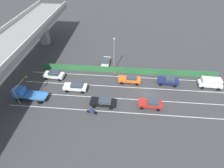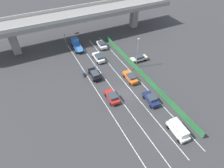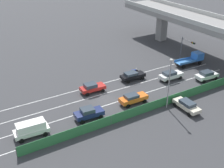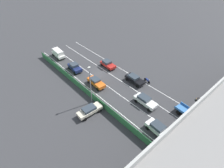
% 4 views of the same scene
% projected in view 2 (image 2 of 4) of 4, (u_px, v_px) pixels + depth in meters
% --- Properties ---
extents(ground_plane, '(300.00, 300.00, 0.00)m').
position_uv_depth(ground_plane, '(125.00, 93.00, 42.23)').
color(ground_plane, '#38383A').
extents(lane_line_left_edge, '(0.14, 43.54, 0.01)m').
position_uv_depth(lane_line_left_edge, '(96.00, 90.00, 43.03)').
color(lane_line_left_edge, silver).
rests_on(lane_line_left_edge, ground).
extents(lane_line_mid_left, '(0.14, 43.54, 0.01)m').
position_uv_depth(lane_line_mid_left, '(110.00, 85.00, 44.18)').
color(lane_line_mid_left, silver).
rests_on(lane_line_mid_left, ground).
extents(lane_line_mid_right, '(0.14, 43.54, 0.01)m').
position_uv_depth(lane_line_mid_right, '(123.00, 81.00, 45.33)').
color(lane_line_mid_right, silver).
rests_on(lane_line_mid_right, ground).
extents(lane_line_right_edge, '(0.14, 43.54, 0.01)m').
position_uv_depth(lane_line_right_edge, '(136.00, 77.00, 46.48)').
color(lane_line_right_edge, silver).
rests_on(lane_line_right_edge, ground).
extents(elevated_overpass, '(59.04, 8.39, 8.85)m').
position_uv_depth(elevated_overpass, '(79.00, 16.00, 55.99)').
color(elevated_overpass, gray).
rests_on(elevated_overpass, ground).
extents(green_fence, '(0.10, 39.64, 1.52)m').
position_uv_depth(green_fence, '(141.00, 72.00, 46.46)').
color(green_fence, '#2D753D').
rests_on(green_fence, ground).
extents(car_sedan_white, '(2.04, 4.64, 1.66)m').
position_uv_depth(car_sedan_white, '(99.00, 57.00, 51.04)').
color(car_sedan_white, white).
rests_on(car_sedan_white, ground).
extents(car_sedan_black, '(2.17, 4.69, 1.54)m').
position_uv_depth(car_sedan_black, '(95.00, 74.00, 45.79)').
color(car_sedan_black, black).
rests_on(car_sedan_black, ground).
extents(car_sedan_red, '(2.23, 4.34, 1.66)m').
position_uv_depth(car_sedan_red, '(112.00, 97.00, 40.13)').
color(car_sedan_red, red).
rests_on(car_sedan_red, ground).
extents(car_sedan_navy, '(2.30, 4.37, 1.75)m').
position_uv_depth(car_sedan_navy, '(151.00, 99.00, 39.61)').
color(car_sedan_navy, navy).
rests_on(car_sedan_navy, ground).
extents(car_taxi_orange, '(2.03, 4.70, 1.61)m').
position_uv_depth(car_taxi_orange, '(130.00, 77.00, 44.93)').
color(car_taxi_orange, orange).
rests_on(car_taxi_orange, ground).
extents(car_hatchback_white, '(2.29, 4.47, 1.69)m').
position_uv_depth(car_hatchback_white, '(102.00, 44.00, 56.00)').
color(car_hatchback_white, silver).
rests_on(car_hatchback_white, ground).
extents(car_van_white, '(2.27, 4.66, 2.11)m').
position_uv_depth(car_van_white, '(178.00, 129.00, 33.73)').
color(car_van_white, silver).
rests_on(car_van_white, ground).
extents(flatbed_truck_blue, '(2.52, 6.33, 2.36)m').
position_uv_depth(flatbed_truck_blue, '(76.00, 44.00, 55.80)').
color(flatbed_truck_blue, black).
rests_on(flatbed_truck_blue, ground).
extents(motorcycle, '(0.69, 1.92, 0.93)m').
position_uv_depth(motorcycle, '(84.00, 74.00, 46.57)').
color(motorcycle, black).
rests_on(motorcycle, ground).
extents(parked_sedan_cream, '(4.76, 2.08, 1.56)m').
position_uv_depth(parked_sedan_cream, '(139.00, 58.00, 50.81)').
color(parked_sedan_cream, beige).
rests_on(parked_sedan_cream, ground).
extents(traffic_light, '(4.00, 0.74, 5.22)m').
position_uv_depth(traffic_light, '(70.00, 38.00, 52.98)').
color(traffic_light, '#47474C').
rests_on(traffic_light, ground).
extents(street_lamp, '(0.60, 0.36, 8.16)m').
position_uv_depth(street_lamp, '(138.00, 51.00, 46.06)').
color(street_lamp, gray).
rests_on(street_lamp, ground).
extents(traffic_cone, '(0.47, 0.47, 0.68)m').
position_uv_depth(traffic_cone, '(132.00, 68.00, 48.42)').
color(traffic_cone, orange).
rests_on(traffic_cone, ground).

